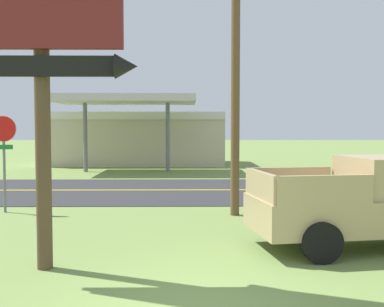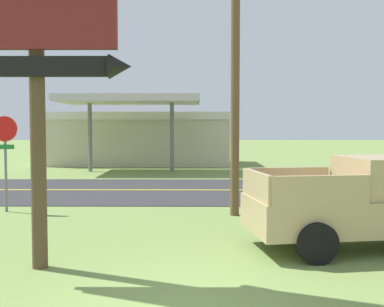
# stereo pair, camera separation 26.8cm
# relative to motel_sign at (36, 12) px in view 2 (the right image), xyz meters

# --- Properties ---
(road_asphalt) EXTENTS (140.00, 8.00, 0.02)m
(road_asphalt) POSITION_rel_motel_sign_xyz_m (2.71, 10.87, -4.63)
(road_asphalt) COLOR #2B2B2D
(road_asphalt) RESTS_ON ground
(road_centre_line) EXTENTS (126.00, 0.20, 0.01)m
(road_centre_line) POSITION_rel_motel_sign_xyz_m (2.71, 10.87, -4.62)
(road_centre_line) COLOR gold
(road_centre_line) RESTS_ON road_asphalt
(motel_sign) EXTENTS (3.24, 0.54, 6.83)m
(motel_sign) POSITION_rel_motel_sign_xyz_m (0.00, 0.00, 0.00)
(motel_sign) COLOR brown
(motel_sign) RESTS_ON ground
(stop_sign) EXTENTS (0.80, 0.08, 2.95)m
(stop_sign) POSITION_rel_motel_sign_xyz_m (-3.00, 5.92, -2.61)
(stop_sign) COLOR slate
(stop_sign) RESTS_ON ground
(utility_pole) EXTENTS (1.66, 0.26, 8.72)m
(utility_pole) POSITION_rel_motel_sign_xyz_m (3.97, 5.40, -0.01)
(utility_pole) COLOR brown
(utility_pole) RESTS_ON ground
(gas_station) EXTENTS (12.00, 11.50, 4.40)m
(gas_station) POSITION_rel_motel_sign_xyz_m (-0.96, 24.80, -2.70)
(gas_station) COLOR beige
(gas_station) RESTS_ON ground
(pickup_tan_parked_on_lawn) EXTENTS (5.44, 2.84, 1.96)m
(pickup_tan_parked_on_lawn) POSITION_rel_motel_sign_xyz_m (6.62, 1.65, -3.68)
(pickup_tan_parked_on_lawn) COLOR tan
(pickup_tan_parked_on_lawn) RESTS_ON ground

